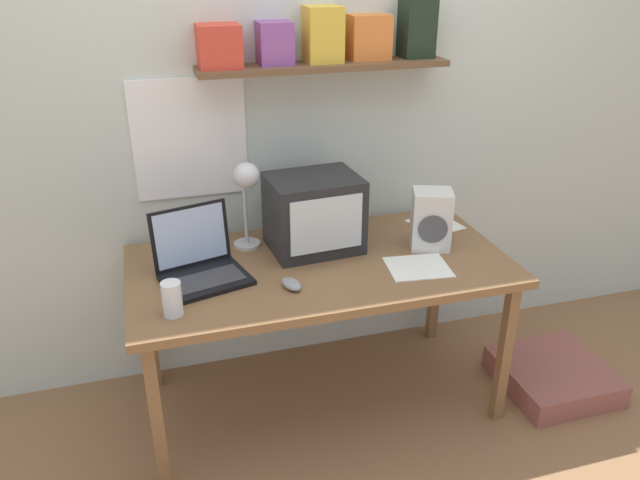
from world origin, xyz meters
The scene contains 12 objects.
ground_plane centered at (0.00, 0.00, 0.00)m, with size 12.00×12.00×0.00m, color #8E6542.
back_wall centered at (0.00, 0.45, 1.30)m, with size 5.60×0.24×2.60m.
corner_desk centered at (0.00, 0.00, 0.64)m, with size 1.53×0.77×0.70m.
crt_monitor centered at (0.01, 0.14, 0.86)m, with size 0.39×0.32×0.32m.
laptop centered at (-0.48, 0.02, 0.77)m, with size 0.37×0.34×0.26m.
desk_lamp centered at (-0.25, 0.19, 0.98)m, with size 0.11×0.17×0.39m.
juice_glass centered at (-0.60, -0.24, 0.76)m, with size 0.07×0.07×0.13m.
space_heater centered at (0.49, 0.01, 0.83)m, with size 0.20×0.18×0.25m.
computer_mouse centered at (-0.16, -0.17, 0.72)m, with size 0.09×0.12×0.03m.
loose_paper_near_monitor centered at (0.36, -0.15, 0.70)m, with size 0.26×0.24×0.00m.
printed_handout centered at (0.62, 0.21, 0.70)m, with size 0.23×0.24×0.00m.
floor_cushion centered at (1.07, -0.21, 0.06)m, with size 0.47×0.47×0.11m.
Camera 1 is at (-0.63, -2.16, 1.87)m, focal length 35.00 mm.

